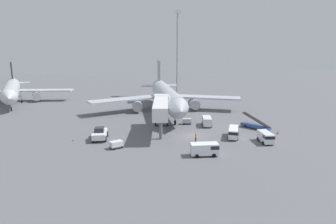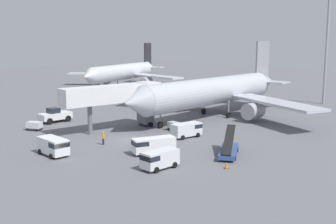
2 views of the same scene
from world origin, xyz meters
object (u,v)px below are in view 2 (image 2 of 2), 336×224
at_px(jet_bridge, 118,96).
at_px(service_van_mid_left, 187,129).
at_px(pushback_tug, 55,115).
at_px(airplane_background, 124,72).
at_px(airplane_at_gate, 214,91).
at_px(safety_cone_alpha, 38,117).
at_px(safety_cone_bravo, 226,165).
at_px(service_van_rear_left, 53,146).
at_px(belt_loader_truck, 229,149).
at_px(service_van_rear_right, 159,159).
at_px(ground_crew_worker_foreground, 103,138).
at_px(apron_light_mast, 329,7).
at_px(baggage_cart_far_center, 174,126).
at_px(baggage_cart_far_right, 34,126).
at_px(service_van_mid_right, 153,145).

distance_m(jet_bridge, service_van_mid_left, 12.62).
distance_m(pushback_tug, airplane_background, 53.00).
height_order(airplane_at_gate, airplane_background, airplane_at_gate).
relative_size(safety_cone_alpha, safety_cone_bravo, 0.70).
bearing_deg(airplane_background, safety_cone_bravo, -32.82).
xyz_separation_m(airplane_at_gate, service_van_rear_left, (1.84, -35.28, -3.46)).
distance_m(belt_loader_truck, service_van_rear_right, 10.28).
height_order(service_van_mid_left, ground_crew_worker_foreground, service_van_mid_left).
bearing_deg(pushback_tug, airplane_at_gate, 54.23).
height_order(belt_loader_truck, service_van_rear_left, belt_loader_truck).
bearing_deg(safety_cone_bravo, safety_cone_alpha, 178.33).
relative_size(service_van_mid_left, ground_crew_worker_foreground, 2.65).
relative_size(safety_cone_bravo, apron_light_mast, 0.02).
bearing_deg(belt_loader_truck, jet_bridge, 178.92).
xyz_separation_m(airplane_at_gate, baggage_cart_far_center, (3.04, -14.23, -3.94)).
distance_m(airplane_at_gate, belt_loader_truck, 27.23).
distance_m(service_van_mid_left, safety_cone_bravo, 15.97).
height_order(belt_loader_truck, baggage_cart_far_right, belt_loader_truck).
bearing_deg(ground_crew_worker_foreground, jet_bridge, 127.31).
relative_size(ground_crew_worker_foreground, safety_cone_alpha, 3.58).
distance_m(service_van_rear_right, service_van_rear_left, 14.48).
relative_size(service_van_rear_right, service_van_mid_right, 0.79).
relative_size(safety_cone_alpha, airplane_background, 0.01).
bearing_deg(service_van_rear_right, jet_bridge, 151.70).
relative_size(pushback_tug, ground_crew_worker_foreground, 3.03).
xyz_separation_m(belt_loader_truck, apron_light_mast, (-9.61, 49.28, 20.15)).
distance_m(jet_bridge, belt_loader_truck, 22.21).
height_order(jet_bridge, apron_light_mast, apron_light_mast).
height_order(pushback_tug, ground_crew_worker_foreground, pushback_tug).
distance_m(belt_loader_truck, airplane_background, 76.84).
bearing_deg(baggage_cart_far_right, service_van_mid_right, 7.39).
xyz_separation_m(baggage_cart_far_right, safety_cone_bravo, (34.23, 4.40, -0.40)).
bearing_deg(ground_crew_worker_foreground, service_van_mid_right, 9.66).
height_order(service_van_rear_right, service_van_mid_right, service_van_rear_right).
bearing_deg(service_van_rear_right, belt_loader_truck, 76.44).
distance_m(belt_loader_truck, safety_cone_alpha, 40.04).
height_order(belt_loader_truck, service_van_rear_right, belt_loader_truck).
xyz_separation_m(service_van_mid_left, safety_cone_alpha, (-29.51, -7.40, -0.95)).
relative_size(service_van_rear_left, apron_light_mast, 0.16).
relative_size(jet_bridge, service_van_mid_left, 3.50).
height_order(service_van_mid_right, safety_cone_bravo, service_van_mid_right).
bearing_deg(baggage_cart_far_right, service_van_mid_left, 32.05).
xyz_separation_m(pushback_tug, baggage_cart_far_center, (19.87, 9.13, -0.42)).
bearing_deg(pushback_tug, safety_cone_bravo, -2.30).
bearing_deg(pushback_tug, service_van_mid_right, -5.96).
bearing_deg(jet_bridge, service_van_mid_right, -24.22).
bearing_deg(service_van_rear_right, service_van_mid_right, 141.88).
bearing_deg(pushback_tug, belt_loader_truck, 5.18).
relative_size(service_van_rear_right, baggage_cart_far_right, 1.71).
bearing_deg(safety_cone_bravo, service_van_rear_right, -135.51).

